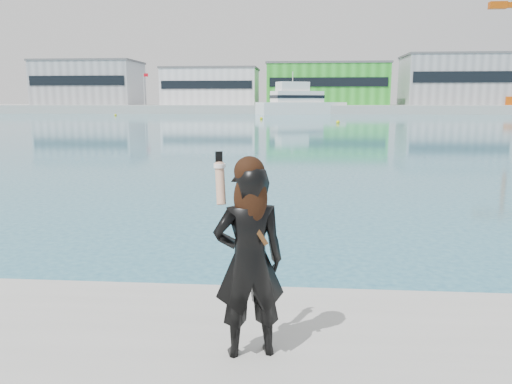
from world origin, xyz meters
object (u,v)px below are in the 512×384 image
buoy_extra (261,119)px  woman (249,256)px  buoy_far (115,116)px  motor_yacht (299,102)px  buoy_near (338,123)px

buoy_extra → woman: woman is taller
buoy_far → woman: (36.36, -95.86, 1.67)m
motor_yacht → buoy_near: (5.01, -46.34, -2.64)m
buoy_near → buoy_extra: same height
motor_yacht → buoy_far: motor_yacht is taller
buoy_near → buoy_extra: size_ratio=1.00×
motor_yacht → buoy_extra: (-6.23, -32.83, -2.64)m
motor_yacht → buoy_far: (-37.26, -14.57, -2.64)m
buoy_far → buoy_extra: 36.00m
buoy_near → buoy_far: size_ratio=1.00×
motor_yacht → buoy_extra: motor_yacht is taller
motor_yacht → buoy_extra: bearing=-125.2°
buoy_extra → woman: (5.33, -77.60, 1.67)m
buoy_far → motor_yacht: bearing=21.4°
buoy_near → woman: bearing=-95.3°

